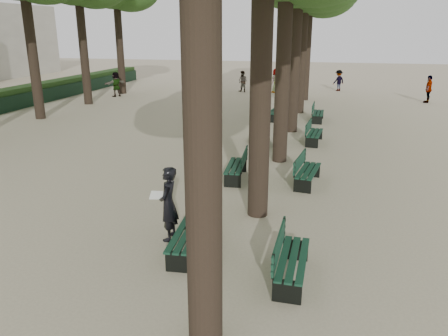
# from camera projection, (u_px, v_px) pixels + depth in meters

# --- Properties ---
(ground) EXTENTS (120.00, 120.00, 0.00)m
(ground) POSITION_uv_depth(u_px,v_px,m) (162.00, 265.00, 8.94)
(ground) COLOR tan
(ground) RESTS_ON ground
(bench_left_0) EXTENTS (0.70, 1.84, 0.92)m
(bench_left_0) POSITION_uv_depth(u_px,v_px,m) (187.00, 242.00, 9.33)
(bench_left_0) COLOR black
(bench_left_0) RESTS_ON ground
(bench_left_1) EXTENTS (0.71, 1.84, 0.92)m
(bench_left_1) POSITION_uv_depth(u_px,v_px,m) (236.00, 171.00, 13.98)
(bench_left_1) COLOR black
(bench_left_1) RESTS_ON ground
(bench_left_2) EXTENTS (0.75, 1.85, 0.92)m
(bench_left_2) POSITION_uv_depth(u_px,v_px,m) (259.00, 138.00, 18.27)
(bench_left_2) COLOR black
(bench_left_2) RESTS_ON ground
(bench_left_3) EXTENTS (0.76, 1.85, 0.92)m
(bench_left_3) POSITION_uv_depth(u_px,v_px,m) (274.00, 115.00, 23.23)
(bench_left_3) COLOR black
(bench_left_3) RESTS_ON ground
(bench_right_0) EXTENTS (0.60, 1.81, 0.92)m
(bench_right_0) POSITION_uv_depth(u_px,v_px,m) (292.00, 267.00, 8.34)
(bench_right_0) COLOR black
(bench_right_0) RESTS_ON ground
(bench_right_1) EXTENTS (0.80, 1.86, 0.92)m
(bench_right_1) POSITION_uv_depth(u_px,v_px,m) (308.00, 176.00, 13.51)
(bench_right_1) COLOR black
(bench_right_1) RESTS_ON ground
(bench_right_2) EXTENTS (0.72, 1.84, 0.92)m
(bench_right_2) POSITION_uv_depth(u_px,v_px,m) (314.00, 137.00, 18.41)
(bench_right_2) COLOR black
(bench_right_2) RESTS_ON ground
(bench_right_3) EXTENTS (0.61, 1.81, 0.92)m
(bench_right_3) POSITION_uv_depth(u_px,v_px,m) (318.00, 116.00, 22.83)
(bench_right_3) COLOR black
(bench_right_3) RESTS_ON ground
(man_with_map) EXTENTS (0.63, 0.71, 1.73)m
(man_with_map) POSITION_uv_depth(u_px,v_px,m) (168.00, 204.00, 9.80)
(man_with_map) COLOR black
(man_with_map) RESTS_ON ground
(pedestrian_c) EXTENTS (0.68, 1.10, 1.78)m
(pedestrian_c) POSITION_uv_depth(u_px,v_px,m) (429.00, 89.00, 28.47)
(pedestrian_c) COLOR #262628
(pedestrian_c) RESTS_ON ground
(pedestrian_e) EXTENTS (1.15, 1.55, 1.74)m
(pedestrian_e) POSITION_uv_depth(u_px,v_px,m) (116.00, 84.00, 31.17)
(pedestrian_e) COLOR #262628
(pedestrian_e) RESTS_ON ground
(pedestrian_d) EXTENTS (0.76, 0.94, 1.80)m
(pedestrian_d) POSITION_uv_depth(u_px,v_px,m) (276.00, 81.00, 33.11)
(pedestrian_d) COLOR #262628
(pedestrian_d) RESTS_ON ground
(pedestrian_b) EXTENTS (0.97, 0.95, 1.61)m
(pedestrian_b) POSITION_uv_depth(u_px,v_px,m) (339.00, 81.00, 34.00)
(pedestrian_b) COLOR #262628
(pedestrian_b) RESTS_ON ground
(pedestrian_a) EXTENTS (0.84, 0.62, 1.59)m
(pedestrian_a) POSITION_uv_depth(u_px,v_px,m) (243.00, 82.00, 33.44)
(pedestrian_a) COLOR #262628
(pedestrian_a) RESTS_ON ground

